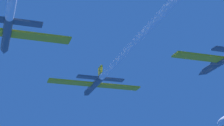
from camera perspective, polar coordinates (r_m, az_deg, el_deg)
jet_lead at (r=57.55m, az=2.17°, el=1.84°), size 17.56×61.74×2.91m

